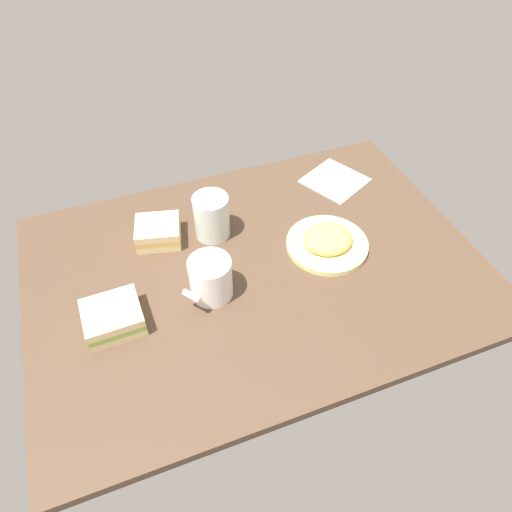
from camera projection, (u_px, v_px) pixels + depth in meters
tabletop at (256, 270)px, 96.16cm from camera, size 90.00×64.00×2.00cm
plate_of_food at (327, 241)px, 98.46cm from camera, size 17.12×17.12×4.20cm
coffee_mug_black at (210, 278)px, 87.46cm from camera, size 10.01×9.06×8.54cm
sandwich_main at (113, 317)px, 83.94cm from camera, size 10.31×9.33×4.40cm
sandwich_side at (158, 232)px, 99.17cm from camera, size 10.75×10.08×4.40cm
glass_of_milk at (212, 219)px, 99.02cm from camera, size 7.50×7.50×9.69cm
paper_napkin at (335, 180)px, 114.69cm from camera, size 17.15×17.15×0.30cm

